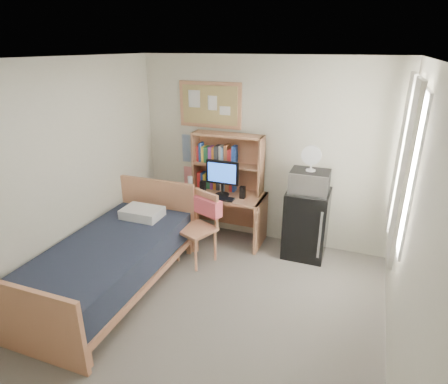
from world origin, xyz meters
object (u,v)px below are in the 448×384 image
at_px(bulletin_board, 210,105).
at_px(speaker_left, 203,187).
at_px(bed, 110,267).
at_px(microwave, 310,181).
at_px(monitor, 222,178).
at_px(mini_fridge, 306,223).
at_px(speaker_right, 242,192).
at_px(desk_chair, 196,229).
at_px(desk, 224,217).
at_px(desk_fan, 312,159).

relative_size(bulletin_board, speaker_left, 5.49).
height_order(bed, microwave, microwave).
bearing_deg(monitor, bed, -116.43).
bearing_deg(bulletin_board, microwave, -11.11).
bearing_deg(speaker_left, mini_fridge, 2.62).
distance_m(mini_fridge, speaker_right, 0.96).
bearing_deg(microwave, bulletin_board, 167.89).
bearing_deg(desk_chair, speaker_left, 127.34).
height_order(desk_chair, monitor, monitor).
bearing_deg(speaker_right, mini_fridge, 4.37).
bearing_deg(desk, desk_fan, -0.57).
relative_size(bed, monitor, 4.42).
relative_size(bulletin_board, desk_chair, 0.99).
xyz_separation_m(speaker_right, desk_fan, (0.89, 0.05, 0.56)).
xyz_separation_m(monitor, speaker_right, (0.30, 0.00, -0.17)).
height_order(bulletin_board, speaker_right, bulletin_board).
height_order(desk, bed, desk).
distance_m(microwave, desk_fan, 0.29).
bearing_deg(mini_fridge, monitor, -177.34).
bearing_deg(desk_chair, monitor, 101.08).
bearing_deg(mini_fridge, speaker_right, -176.24).
xyz_separation_m(monitor, microwave, (1.19, 0.06, 0.10)).
distance_m(bulletin_board, speaker_left, 1.17).
xyz_separation_m(desk_chair, mini_fridge, (1.30, 0.72, -0.01)).
distance_m(desk, monitor, 0.62).
xyz_separation_m(mini_fridge, speaker_left, (-1.49, -0.08, 0.35)).
bearing_deg(desk_fan, desk, 178.82).
height_order(desk_chair, mini_fridge, desk_chair).
xyz_separation_m(desk, desk_chair, (-0.11, -0.70, 0.11)).
bearing_deg(monitor, mini_fridge, 3.27).
xyz_separation_m(bulletin_board, microwave, (1.52, -0.30, -0.85)).
height_order(desk_chair, speaker_left, desk_chair).
height_order(desk_chair, microwave, microwave).
relative_size(speaker_left, desk_fan, 0.56).
height_order(monitor, microwave, monitor).
height_order(mini_fridge, speaker_right, mini_fridge).
bearing_deg(desk_fan, bulletin_board, 167.89).
bearing_deg(desk, microwave, -0.57).
bearing_deg(desk_fan, desk_chair, -152.83).
bearing_deg(desk, monitor, -90.00).
height_order(microwave, desk_fan, desk_fan).
bearing_deg(bed, microwave, 38.44).
bearing_deg(speaker_left, monitor, -0.00).
bearing_deg(desk_fan, bed, -141.17).
bearing_deg(desk_fan, monitor, -178.30).
bearing_deg(microwave, desk, 178.82).
distance_m(desk_chair, desk_fan, 1.73).
distance_m(bulletin_board, desk_fan, 1.64).
height_order(desk_chair, desk_fan, desk_fan).
bearing_deg(desk, speaker_left, -168.69).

